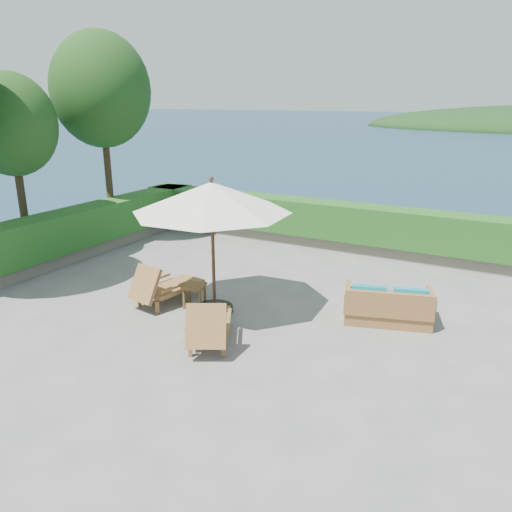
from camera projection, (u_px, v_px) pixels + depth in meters
The scene contains 14 objects.
ground at pixel (224, 316), 10.01m from camera, with size 12.00×12.00×0.00m, color gray.
foundation at pixel (225, 384), 10.48m from camera, with size 12.00×12.00×3.00m, color #564E44.
ocean at pixel (227, 442), 10.92m from camera, with size 600.00×600.00×0.00m, color #162E44.
planter_wall_far at pixel (325, 241), 14.65m from camera, with size 12.00×0.60×0.36m, color #736B5C.
planter_wall_left at pixel (34, 266), 12.51m from camera, with size 0.60×12.00×0.36m, color #736B5C.
hedge_far at pixel (326, 219), 14.45m from camera, with size 12.40×0.90×1.00m, color #234915.
hedge_left at pixel (31, 240), 12.31m from camera, with size 0.90×12.40×1.00m, color #234915.
tree_mid at pixel (11, 126), 12.28m from camera, with size 2.20×2.20×4.83m.
tree_far at pixel (101, 90), 14.10m from camera, with size 2.80×2.80×6.03m.
patio_umbrella at pixel (212, 199), 9.55m from camera, with size 3.94×3.94×2.78m.
lounge_left at pixel (164, 286), 10.55m from camera, with size 0.93×1.72×0.94m.
lounge_right at pixel (209, 324), 8.78m from camera, with size 1.37×1.76×0.94m.
side_table at pixel (194, 289), 10.41m from camera, with size 0.56×0.56×0.48m.
wicker_loveseat at pixel (388, 307), 9.67m from camera, with size 1.84×1.29×0.82m.
Camera 1 is at (4.95, -7.76, 4.17)m, focal length 35.00 mm.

